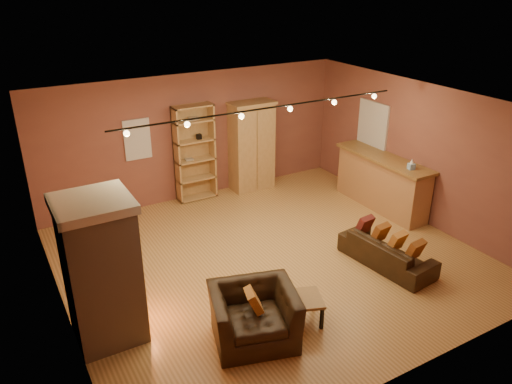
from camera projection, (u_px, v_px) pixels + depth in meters
floor at (271, 259)px, 8.99m from camera, size 7.00×7.00×0.00m
ceiling at (273, 106)px, 7.85m from camera, size 7.00×7.00×0.00m
back_wall at (195, 137)px, 11.00m from camera, size 7.00×0.02×2.80m
left_wall at (54, 238)px, 6.83m from camera, size 0.02×6.50×2.80m
right_wall at (420, 153)px, 10.01m from camera, size 0.02×6.50×2.80m
fireplace at (102, 271)px, 6.70m from camera, size 1.01×0.98×2.12m
back_window at (137, 139)px, 10.33m from camera, size 0.56×0.04×0.86m
bookcase at (194, 152)px, 10.99m from camera, size 0.88×0.34×2.16m
armoire at (252, 146)px, 11.51m from camera, size 1.03×0.59×2.08m
bar_counter at (382, 182)px, 10.74m from camera, size 0.64×2.43×1.16m
tissue_box at (412, 165)px, 9.81m from camera, size 0.14×0.14×0.22m
right_window at (373, 124)px, 11.01m from camera, size 0.05×0.90×1.00m
loveseat at (387, 247)px, 8.67m from camera, size 0.70×1.78×0.74m
armchair at (254, 308)px, 6.85m from camera, size 1.34×1.06×1.02m
coffee_table at (303, 301)px, 7.26m from camera, size 0.68×0.68×0.40m
track_rail at (266, 110)px, 8.06m from camera, size 5.20×0.09×0.13m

